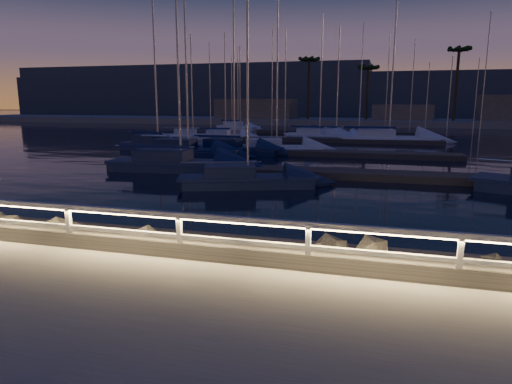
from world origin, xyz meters
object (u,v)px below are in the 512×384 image
Objects in this scene: sailboat_a at (186,150)px; sailboat_m at (237,127)px; sailboat_n at (335,135)px; sailboat_k at (318,135)px; sailboat_i at (192,135)px; sailboat_j at (224,136)px; sailboat_f at (232,148)px; sailboat_b at (244,178)px; guard_rail at (138,221)px; sailboat_l at (386,138)px; sailboat_e at (157,145)px; sailboat_c at (177,163)px; sailboat_g at (274,148)px.

sailboat_m is (-6.55, 32.49, -0.04)m from sailboat_a.
sailboat_n reaches higher than sailboat_m.
sailboat_m is at bearing 149.90° from sailboat_k.
sailboat_i is 17.46m from sailboat_m.
sailboat_f is at bearing -72.80° from sailboat_j.
sailboat_f is at bearing -54.87° from sailboat_m.
sailboat_b is 0.98× the size of sailboat_m.
sailboat_l is at bearing 81.84° from guard_rail.
sailboat_a is at bearing -86.18° from sailboat_j.
sailboat_a is at bearing 111.81° from guard_rail.
guard_rail is 12.03m from sailboat_b.
sailboat_k is at bearing 92.42° from guard_rail.
sailboat_l is at bearing 58.96° from sailboat_e.
sailboat_k is (-0.69, 29.98, 0.02)m from sailboat_b.
sailboat_a is 22.01m from sailboat_n.
sailboat_j is at bearing 113.85° from sailboat_f.
sailboat_i is (-2.14, 12.12, -0.06)m from sailboat_e.
sailboat_e is (-13.03, 25.48, -0.90)m from guard_rail.
sailboat_c is 1.22× the size of sailboat_n.
sailboat_j is (-8.32, 11.20, -0.03)m from sailboat_g.
sailboat_b is 0.88× the size of sailboat_f.
sailboat_e is 9.95m from sailboat_g.
sailboat_j is 10.46m from sailboat_k.
sailboat_a is 1.00× the size of sailboat_e.
sailboat_c is at bearing -71.95° from sailboat_a.
sailboat_n is at bearing 75.50° from sailboat_e.
sailboat_b is at bearing 95.17° from guard_rail.
sailboat_f is (0.33, 9.41, -0.02)m from sailboat_c.
sailboat_b is 0.94× the size of sailboat_n.
sailboat_c is at bearing -33.19° from sailboat_e.
sailboat_n is at bearing 142.53° from sailboat_l.
sailboat_n reaches higher than sailboat_i.
sailboat_e reaches higher than sailboat_k.
sailboat_n is (9.05, 20.06, -0.06)m from sailboat_a.
sailboat_n is at bearing 63.86° from sailboat_g.
sailboat_n is (3.19, 15.79, -0.01)m from sailboat_g.
sailboat_n is at bearing 63.53° from sailboat_a.
guard_rail is 28.63m from sailboat_e.
sailboat_b is 15.05m from sailboat_g.
sailboat_c is 1.09× the size of sailboat_e.
guard_rail is 3.91× the size of sailboat_j.
sailboat_l is 6.61m from sailboat_n.
sailboat_j is 0.66× the size of sailboat_l.
sailboat_j is 0.84× the size of sailboat_k.
sailboat_g is (-2.09, 14.91, 0.02)m from sailboat_b.
guard_rail is 24.33m from sailboat_a.
sailboat_c reaches higher than sailboat_b.
sailboat_g is (-3.17, 26.84, -0.95)m from guard_rail.
sailboat_c is at bearing -88.11° from sailboat_i.
sailboat_k is at bearing 74.84° from sailboat_c.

